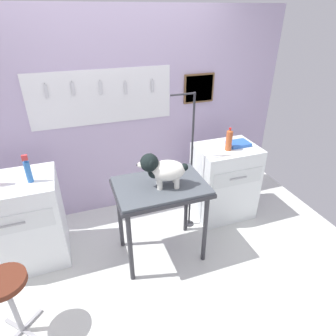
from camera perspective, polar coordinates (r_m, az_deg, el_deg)
ground at (r=2.96m, az=-2.41°, el=-20.72°), size 4.40×4.00×0.04m
rear_wall_panel at (r=3.34m, az=-9.48°, el=9.80°), size 4.00×0.09×2.30m
grooming_table at (r=2.67m, az=-1.46°, el=-5.08°), size 0.85×0.59×0.84m
grooming_arm at (r=3.06m, az=4.49°, el=-0.56°), size 0.30×0.11×1.57m
dog at (r=2.50m, az=-1.19°, el=-0.24°), size 0.44×0.27×0.33m
counter_left at (r=3.12m, az=-27.56°, el=-9.65°), size 0.80×0.58×0.91m
cabinet_right at (r=3.47m, az=11.10°, el=-2.63°), size 0.68×0.54×0.89m
stool at (r=2.50m, az=-29.52°, el=-20.50°), size 0.32×0.32×0.59m
pump_bottle_white at (r=2.75m, az=-26.14°, el=-0.43°), size 0.05×0.05×0.26m
soda_bottle at (r=3.15m, az=12.07°, el=5.50°), size 0.07×0.07×0.25m
supply_tray at (r=3.33m, az=13.85°, el=4.74°), size 0.24×0.18×0.04m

